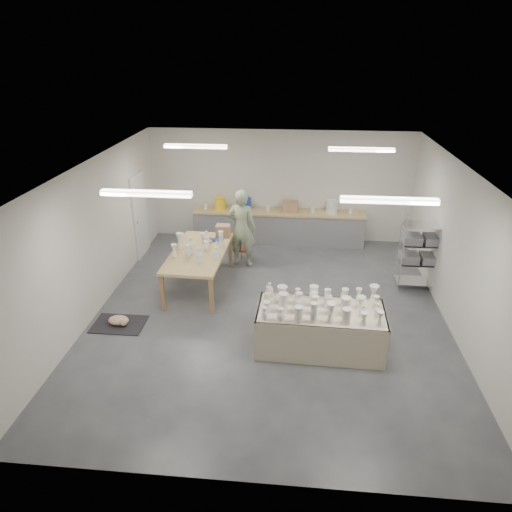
# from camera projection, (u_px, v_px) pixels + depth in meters

# --- Properties ---
(room) EXTENTS (8.00, 8.02, 3.00)m
(room) POSITION_uv_depth(u_px,v_px,m) (265.00, 216.00, 8.54)
(room) COLOR #424449
(room) RESTS_ON ground
(back_counter) EXTENTS (4.60, 0.60, 1.24)m
(back_counter) POSITION_uv_depth(u_px,v_px,m) (278.00, 226.00, 12.44)
(back_counter) COLOR tan
(back_counter) RESTS_ON ground
(wire_shelf) EXTENTS (0.88, 0.48, 1.80)m
(wire_shelf) POSITION_uv_depth(u_px,v_px,m) (421.00, 250.00, 9.93)
(wire_shelf) COLOR silver
(wire_shelf) RESTS_ON ground
(drying_table) EXTENTS (2.26, 1.13, 1.15)m
(drying_table) POSITION_uv_depth(u_px,v_px,m) (320.00, 327.00, 8.07)
(drying_table) COLOR olive
(drying_table) RESTS_ON ground
(work_table) EXTENTS (1.22, 2.33, 1.23)m
(work_table) POSITION_uv_depth(u_px,v_px,m) (201.00, 250.00, 10.05)
(work_table) COLOR tan
(work_table) RESTS_ON ground
(rug) EXTENTS (1.00, 0.70, 0.02)m
(rug) POSITION_uv_depth(u_px,v_px,m) (119.00, 324.00, 8.92)
(rug) COLOR black
(rug) RESTS_ON ground
(cat) EXTENTS (0.41, 0.30, 0.17)m
(cat) POSITION_uv_depth(u_px,v_px,m) (119.00, 320.00, 8.86)
(cat) COLOR white
(cat) RESTS_ON rug
(potter) EXTENTS (0.78, 0.59, 1.93)m
(potter) POSITION_uv_depth(u_px,v_px,m) (242.00, 228.00, 10.97)
(potter) COLOR #95A37E
(potter) RESTS_ON ground
(red_stool) EXTENTS (0.33, 0.33, 0.29)m
(red_stool) POSITION_uv_depth(u_px,v_px,m) (244.00, 250.00, 11.51)
(red_stool) COLOR #B23019
(red_stool) RESTS_ON ground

